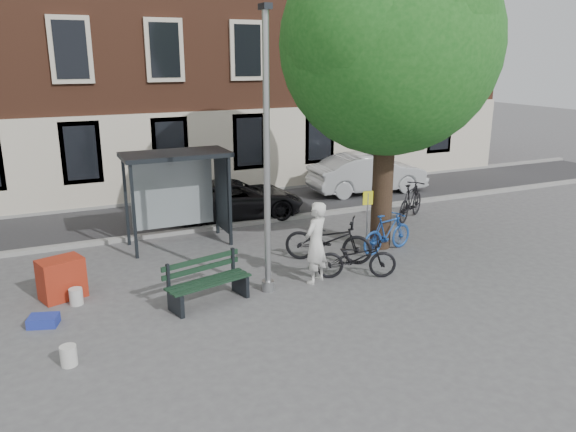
# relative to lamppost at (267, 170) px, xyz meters

# --- Properties ---
(ground) EXTENTS (90.00, 90.00, 0.00)m
(ground) POSITION_rel_lamppost_xyz_m (0.00, 0.00, -2.78)
(ground) COLOR #4C4C4F
(ground) RESTS_ON ground
(road) EXTENTS (40.00, 4.00, 0.01)m
(road) POSITION_rel_lamppost_xyz_m (0.00, 7.00, -2.78)
(road) COLOR #28282B
(road) RESTS_ON ground
(curb_near) EXTENTS (40.00, 0.25, 0.12)m
(curb_near) POSITION_rel_lamppost_xyz_m (0.00, 5.00, -2.72)
(curb_near) COLOR gray
(curb_near) RESTS_ON ground
(curb_far) EXTENTS (40.00, 0.25, 0.12)m
(curb_far) POSITION_rel_lamppost_xyz_m (0.00, 9.00, -2.72)
(curb_far) COLOR gray
(curb_far) RESTS_ON ground
(building_row) EXTENTS (30.00, 8.00, 14.00)m
(building_row) POSITION_rel_lamppost_xyz_m (0.00, 13.00, 4.22)
(building_row) COLOR brown
(building_row) RESTS_ON ground
(lamppost) EXTENTS (0.28, 0.35, 6.11)m
(lamppost) POSITION_rel_lamppost_xyz_m (0.00, 0.00, 0.00)
(lamppost) COLOR #9EA0A3
(lamppost) RESTS_ON ground
(tree_right) EXTENTS (5.76, 5.60, 8.20)m
(tree_right) POSITION_rel_lamppost_xyz_m (4.01, 1.38, 2.83)
(tree_right) COLOR black
(tree_right) RESTS_ON ground
(bus_shelter) EXTENTS (2.85, 1.45, 2.62)m
(bus_shelter) POSITION_rel_lamppost_xyz_m (-0.61, 4.11, -0.87)
(bus_shelter) COLOR #1E2328
(bus_shelter) RESTS_ON ground
(painter) EXTENTS (0.85, 0.76, 1.94)m
(painter) POSITION_rel_lamppost_xyz_m (1.20, 0.00, -1.81)
(painter) COLOR silver
(painter) RESTS_ON ground
(bench) EXTENTS (1.94, 1.03, 0.96)m
(bench) POSITION_rel_lamppost_xyz_m (-1.42, -0.05, -2.34)
(bench) COLOR #1E2328
(bench) RESTS_ON ground
(bike_a) EXTENTS (2.02, 1.34, 1.00)m
(bike_a) POSITION_rel_lamppost_xyz_m (2.21, -0.16, -2.28)
(bike_a) COLOR black
(bike_a) RESTS_ON ground
(bike_b) EXTENTS (1.85, 0.88, 1.07)m
(bike_b) POSITION_rel_lamppost_xyz_m (3.95, 1.09, -2.25)
(bike_b) COLOR #1B4596
(bike_b) RESTS_ON ground
(bike_c) EXTENTS (2.25, 2.02, 1.18)m
(bike_c) POSITION_rel_lamppost_xyz_m (2.13, 1.08, -2.19)
(bike_c) COLOR black
(bike_c) RESTS_ON ground
(bike_d) EXTENTS (2.00, 1.62, 1.22)m
(bike_d) POSITION_rel_lamppost_xyz_m (6.42, 3.39, -2.17)
(bike_d) COLOR black
(bike_d) RESTS_ON ground
(car_dark) EXTENTS (4.64, 2.48, 1.24)m
(car_dark) POSITION_rel_lamppost_xyz_m (1.36, 6.00, -2.16)
(car_dark) COLOR black
(car_dark) RESTS_ON ground
(car_silver) EXTENTS (4.66, 1.89, 1.51)m
(car_silver) POSITION_rel_lamppost_xyz_m (7.18, 7.15, -2.03)
(car_silver) COLOR #B6BABE
(car_silver) RESTS_ON ground
(red_stand) EXTENTS (1.04, 0.85, 0.90)m
(red_stand) POSITION_rel_lamppost_xyz_m (-4.23, 1.53, -2.33)
(red_stand) COLOR #9E2815
(red_stand) RESTS_ON ground
(blue_crate) EXTENTS (0.65, 0.55, 0.20)m
(blue_crate) POSITION_rel_lamppost_xyz_m (-4.68, 0.28, -2.68)
(blue_crate) COLOR #21319B
(blue_crate) RESTS_ON ground
(bucket_a) EXTENTS (0.33, 0.33, 0.36)m
(bucket_a) POSITION_rel_lamppost_xyz_m (-4.33, -1.50, -2.60)
(bucket_a) COLOR silver
(bucket_a) RESTS_ON ground
(bucket_c) EXTENTS (0.33, 0.33, 0.36)m
(bucket_c) POSITION_rel_lamppost_xyz_m (-4.00, 1.04, -2.60)
(bucket_c) COLOR silver
(bucket_c) RESTS_ON ground
(notice_sign) EXTENTS (0.29, 0.07, 1.66)m
(notice_sign) POSITION_rel_lamppost_xyz_m (3.50, 1.42, -1.63)
(notice_sign) COLOR #9EA0A3
(notice_sign) RESTS_ON ground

